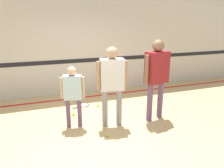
{
  "coord_description": "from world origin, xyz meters",
  "views": [
    {
      "loc": [
        -1.22,
        -4.03,
        2.24
      ],
      "look_at": [
        0.23,
        0.08,
        0.94
      ],
      "focal_mm": 35.0,
      "sensor_mm": 36.0,
      "label": 1
    }
  ],
  "objects": [
    {
      "name": "ground_plane",
      "position": [
        0.0,
        0.0,
        0.0
      ],
      "size": [
        16.0,
        16.0,
        0.0
      ],
      "primitive_type": "plane",
      "color": "tan"
    },
    {
      "name": "wall_back",
      "position": [
        0.0,
        2.54,
        1.6
      ],
      "size": [
        16.0,
        0.07,
        3.2
      ],
      "color": "beige",
      "rests_on": "ground_plane"
    },
    {
      "name": "floor_stripe",
      "position": [
        0.0,
        2.03,
        0.0
      ],
      "size": [
        14.4,
        0.1,
        0.01
      ],
      "color": "red",
      "rests_on": "ground_plane"
    },
    {
      "name": "person_instructor",
      "position": [
        0.23,
        0.08,
        1.06
      ],
      "size": [
        0.64,
        0.33,
        1.71
      ],
      "rotation": [
        0.0,
        0.0,
        -0.15
      ],
      "color": "gray",
      "rests_on": "ground_plane"
    },
    {
      "name": "person_student_left",
      "position": [
        -0.55,
        0.29,
        0.82
      ],
      "size": [
        0.49,
        0.28,
        1.33
      ],
      "rotation": [
        0.0,
        0.0,
        -0.23
      ],
      "color": "#6B4C70",
      "rests_on": "ground_plane"
    },
    {
      "name": "person_student_right",
      "position": [
        1.28,
        0.07,
        1.13
      ],
      "size": [
        0.68,
        0.4,
        1.83
      ],
      "rotation": [
        0.0,
        0.0,
        3.39
      ],
      "color": "#6B4C70",
      "rests_on": "ground_plane"
    },
    {
      "name": "racket_spare_on_floor",
      "position": [
        -0.12,
        1.39,
        0.01
      ],
      "size": [
        0.52,
        0.38,
        0.03
      ],
      "rotation": [
        0.0,
        0.0,
        3.57
      ],
      "color": "#28282D",
      "rests_on": "ground_plane"
    },
    {
      "name": "tennis_ball_near_instructor",
      "position": [
        -0.01,
        -0.35,
        0.03
      ],
      "size": [
        0.07,
        0.07,
        0.07
      ],
      "primitive_type": "sphere",
      "color": "#CCE038",
      "rests_on": "ground_plane"
    },
    {
      "name": "tennis_ball_by_spare_racket",
      "position": [
        -0.25,
        1.7,
        0.03
      ],
      "size": [
        0.07,
        0.07,
        0.07
      ],
      "primitive_type": "sphere",
      "color": "#CCE038",
      "rests_on": "ground_plane"
    },
    {
      "name": "tennis_ball_stray_left",
      "position": [
        -0.48,
        0.85,
        0.03
      ],
      "size": [
        0.07,
        0.07,
        0.07
      ],
      "primitive_type": "sphere",
      "color": "#CCE038",
      "rests_on": "ground_plane"
    },
    {
      "name": "tennis_ball_stray_right",
      "position": [
        0.23,
        1.17,
        0.03
      ],
      "size": [
        0.07,
        0.07,
        0.07
      ],
      "primitive_type": "sphere",
      "color": "#CCE038",
      "rests_on": "ground_plane"
    }
  ]
}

